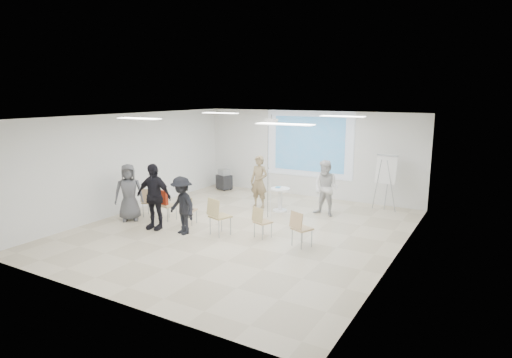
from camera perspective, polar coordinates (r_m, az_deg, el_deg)
The scene contains 30 objects.
floor at distance 11.51m, azimuth -2.01°, elevation -7.04°, with size 8.00×9.00×0.10m, color beige.
ceiling at distance 10.93m, azimuth -2.12°, elevation 8.57°, with size 8.00×9.00×0.10m, color white.
wall_back at distance 15.11m, azimuth 7.14°, elevation 3.34°, with size 8.00×0.10×3.00m, color silver.
wall_left at distance 13.68m, azimuth -16.61°, elevation 2.12°, with size 0.10×9.00×3.00m, color silver.
wall_right at distance 9.64m, azimuth 18.81°, elevation -1.71°, with size 0.10×9.00×3.00m, color silver.
projection_halo at distance 15.01m, azimuth 7.08°, elevation 4.64°, with size 3.20×0.01×2.30m, color silver.
projection_image at distance 15.00m, azimuth 7.06°, elevation 4.63°, with size 2.60×0.01×1.90m, color teal.
pedestal_table at distance 13.16m, azimuth 3.24°, elevation -2.57°, with size 0.74×0.74×0.76m.
player_left at distance 13.49m, azimuth 0.41°, elevation 0.08°, with size 0.69×0.47×1.89m, color #917B58.
player_right at distance 12.77m, azimuth 9.30°, elevation -0.82°, with size 0.89×0.71×1.84m, color silver.
controller_left at distance 13.56m, azimuth 1.59°, elevation 1.43°, with size 0.04×0.11×0.04m, color white.
controller_right at distance 13.00m, azimuth 9.00°, elevation 0.84°, with size 0.04×0.13×0.04m, color white.
chair_far_left at distance 12.93m, azimuth -14.06°, elevation -2.73°, with size 0.51×0.53×0.86m.
chair_left_mid at distance 12.44m, azimuth -11.95°, elevation -3.18°, with size 0.46×0.49×0.86m.
chair_left_inner at distance 11.96m, azimuth -9.07°, elevation -3.86°, with size 0.44×0.46×0.79m.
chair_center at distance 10.93m, azimuth -5.16°, elevation -4.62°, with size 0.59×0.61×0.98m.
chair_right_inner at distance 10.73m, azimuth 0.65°, elevation -5.45°, with size 0.49×0.51×0.81m.
chair_right_far at distance 10.16m, azimuth 5.86°, elevation -6.26°, with size 0.55×0.57×0.87m.
red_jacket at distance 12.28m, azimuth -12.40°, elevation -2.38°, with size 0.41×0.09×0.39m, color maroon.
laptop at distance 12.05m, azimuth -8.85°, elevation -3.96°, with size 0.29×0.21×0.02m, color black.
audience_left at distance 11.66m, azimuth -13.51°, elevation -1.66°, with size 1.18×0.71×2.03m, color black.
audience_mid at distance 11.11m, azimuth -9.87°, elevation -3.00°, with size 1.11×0.60×1.71m, color black.
audience_outer at distance 12.65m, azimuth -16.61°, elevation -1.29°, with size 0.89×0.59×1.83m, color #545559.
flipchart_easel at distance 13.65m, azimuth 16.97°, elevation 1.20°, with size 0.75×0.58×1.76m.
av_cart at distance 16.21m, azimuth -4.27°, elevation -0.15°, with size 0.64×0.58×0.78m.
ceiling_projector at distance 12.20m, azimuth 2.05°, elevation 7.15°, with size 0.30×0.25×3.00m.
fluor_panel_nw at distance 13.71m, azimuth -4.79°, elevation 8.75°, with size 1.20×0.30×0.02m, color white.
fluor_panel_ne at distance 11.89m, azimuth 11.43°, elevation 8.19°, with size 1.20×0.30×0.02m, color white.
fluor_panel_sw at distance 11.02m, azimuth -15.31°, elevation 7.79°, with size 1.20×0.30×0.02m, color white.
fluor_panel_se at distance 8.66m, azimuth 3.88°, elevation 7.31°, with size 1.20×0.30×0.02m, color white.
Camera 1 is at (5.81, -9.25, 3.57)m, focal length 30.00 mm.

